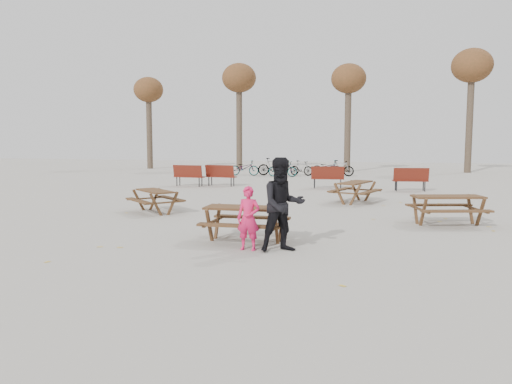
% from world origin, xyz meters
% --- Properties ---
extents(ground, '(80.00, 80.00, 0.00)m').
position_xyz_m(ground, '(0.00, 0.00, 0.00)').
color(ground, gray).
rests_on(ground, ground).
extents(main_picnic_table, '(1.80, 1.45, 0.78)m').
position_xyz_m(main_picnic_table, '(0.00, 0.00, 0.59)').
color(main_picnic_table, '#3B2215').
rests_on(main_picnic_table, ground).
extents(food_tray, '(0.18, 0.11, 0.03)m').
position_xyz_m(food_tray, '(0.02, -0.17, 0.79)').
color(food_tray, silver).
rests_on(food_tray, main_picnic_table).
extents(bread_roll, '(0.14, 0.06, 0.05)m').
position_xyz_m(bread_roll, '(0.02, -0.17, 0.83)').
color(bread_roll, tan).
rests_on(bread_roll, food_tray).
extents(soda_bottle, '(0.07, 0.07, 0.17)m').
position_xyz_m(soda_bottle, '(0.10, -0.13, 0.85)').
color(soda_bottle, silver).
rests_on(soda_bottle, main_picnic_table).
extents(child, '(0.49, 0.33, 1.31)m').
position_xyz_m(child, '(0.27, -0.85, 0.66)').
color(child, '#DE1B55').
rests_on(child, ground).
extents(adult, '(1.16, 1.08, 1.91)m').
position_xyz_m(adult, '(0.98, -0.81, 0.95)').
color(adult, black).
rests_on(adult, ground).
extents(picnic_table_east, '(2.11, 1.85, 0.78)m').
position_xyz_m(picnic_table_east, '(4.68, 3.30, 0.39)').
color(picnic_table_east, '#3B2215').
rests_on(picnic_table_east, ground).
extents(picnic_table_north, '(2.08, 2.06, 0.70)m').
position_xyz_m(picnic_table_north, '(-3.81, 3.59, 0.35)').
color(picnic_table_north, '#3B2215').
rests_on(picnic_table_north, ground).
extents(picnic_table_far, '(1.91, 2.12, 0.75)m').
position_xyz_m(picnic_table_far, '(2.14, 7.43, 0.38)').
color(picnic_table_far, '#3B2215').
rests_on(picnic_table_far, ground).
extents(park_bench_row, '(11.85, 1.10, 1.03)m').
position_xyz_m(park_bench_row, '(-1.31, 12.29, 0.52)').
color(park_bench_row, maroon).
rests_on(park_bench_row, ground).
extents(bicycle_row, '(7.63, 1.97, 1.09)m').
position_xyz_m(bicycle_row, '(-2.10, 19.88, 0.49)').
color(bicycle_row, black).
rests_on(bicycle_row, ground).
extents(tree_row, '(32.17, 3.52, 8.26)m').
position_xyz_m(tree_row, '(0.90, 25.15, 6.19)').
color(tree_row, '#382B21').
rests_on(tree_row, ground).
extents(fallen_leaves, '(11.00, 11.00, 0.01)m').
position_xyz_m(fallen_leaves, '(0.50, 2.50, 0.00)').
color(fallen_leaves, gold).
rests_on(fallen_leaves, ground).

